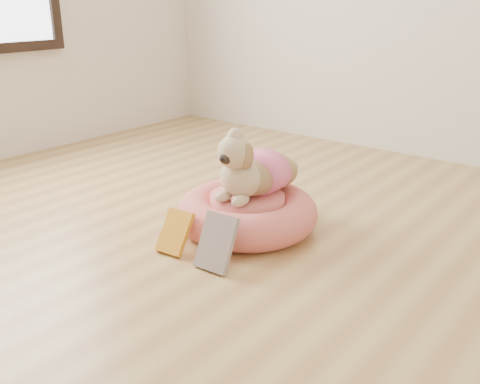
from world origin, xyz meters
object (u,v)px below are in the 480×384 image
Objects in this scene: pet_bed at (247,212)px; dog at (253,159)px; book_yellow at (175,232)px; book_white at (216,242)px.

pet_bed is 1.40× the size of dog.
pet_bed is 0.36m from book_yellow.
dog is at bearing 67.94° from book_yellow.
pet_bed is 0.37m from book_white.
dog is 2.42× the size of book_yellow.
book_yellow is at bearing -106.85° from dog.
dog reaches higher than book_yellow.
book_yellow is 0.22m from book_white.
dog reaches higher than book_white.
pet_bed is at bearing 106.50° from book_white.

